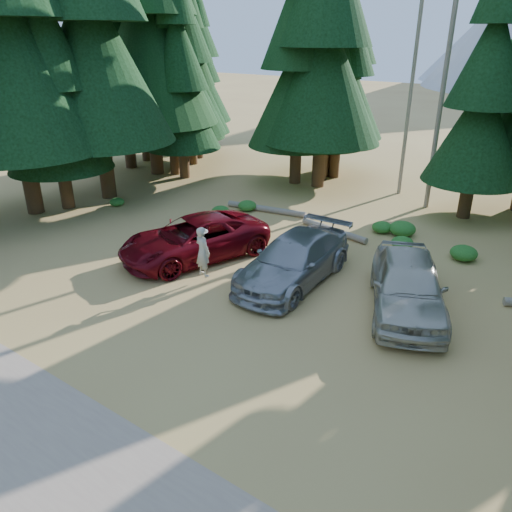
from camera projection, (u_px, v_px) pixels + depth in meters
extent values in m
plane|color=#B4894C|center=(244.00, 327.00, 15.09)|extent=(160.00, 160.00, 0.00)
cube|color=tan|center=(56.00, 466.00, 10.25)|extent=(26.00, 3.50, 0.01)
cylinder|color=gray|center=(444.00, 83.00, 22.99)|extent=(0.24, 0.24, 12.00)
cylinder|color=gray|center=(410.00, 99.00, 25.57)|extent=(0.20, 0.20, 10.00)
imported|color=#620811|center=(194.00, 239.00, 19.39)|extent=(4.53, 6.47, 1.64)
imported|color=#999BA1|center=(294.00, 260.00, 17.56)|extent=(2.44, 5.70, 1.64)
imported|color=beige|center=(408.00, 284.00, 15.66)|extent=(4.19, 5.82, 1.84)
imported|color=beige|center=(203.00, 252.00, 17.30)|extent=(0.75, 0.58, 1.82)
cylinder|color=white|center=(203.00, 231.00, 17.04)|extent=(0.36, 0.36, 0.04)
cylinder|color=gray|center=(266.00, 209.00, 24.68)|extent=(4.14, 1.01, 0.30)
cylinder|color=gray|center=(334.00, 230.00, 22.04)|extent=(3.45, 0.97, 0.29)
ellipsoid|color=#1D5A1B|center=(221.00, 211.00, 24.14)|extent=(0.86, 0.86, 0.47)
ellipsoid|color=#1D5A1B|center=(247.00, 206.00, 24.83)|extent=(0.91, 0.91, 0.50)
ellipsoid|color=#1D5A1B|center=(402.00, 229.00, 21.77)|extent=(1.14, 1.14, 0.62)
ellipsoid|color=#1D5A1B|center=(382.00, 227.00, 22.12)|extent=(0.89, 0.89, 0.49)
ellipsoid|color=#1D5A1B|center=(402.00, 243.00, 20.47)|extent=(0.91, 0.91, 0.50)
ellipsoid|color=#1D5A1B|center=(464.00, 253.00, 19.43)|extent=(1.04, 1.04, 0.57)
ellipsoid|color=#1D5A1B|center=(117.00, 202.00, 25.52)|extent=(0.74, 0.74, 0.41)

